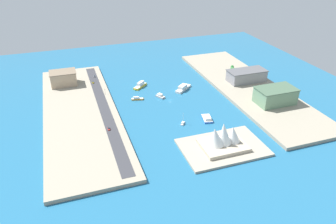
% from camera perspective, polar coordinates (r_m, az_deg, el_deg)
% --- Properties ---
extents(ground_plane, '(440.00, 440.00, 0.00)m').
position_cam_1_polar(ground_plane, '(349.32, 0.37, 2.11)').
color(ground_plane, '#23668E').
extents(quay_west, '(70.00, 240.00, 3.30)m').
position_cam_1_polar(quay_west, '(387.36, 13.76, 4.31)').
color(quay_west, '#9E937F').
rests_on(quay_west, ground_plane).
extents(quay_east, '(70.00, 240.00, 3.30)m').
position_cam_1_polar(quay_east, '(333.05, -15.20, -0.09)').
color(quay_east, '#9E937F').
rests_on(quay_east, ground_plane).
extents(peninsula_point, '(69.52, 46.77, 2.00)m').
position_cam_1_polar(peninsula_point, '(275.41, 9.62, -6.16)').
color(peninsula_point, '#A89E89').
rests_on(peninsula_point, ground_plane).
extents(road_strip, '(10.40, 228.00, 0.15)m').
position_cam_1_polar(road_strip, '(333.68, -11.25, 0.80)').
color(road_strip, '#38383D').
rests_on(road_strip, quay_east).
extents(ferry_white_commuter, '(24.03, 21.55, 6.14)m').
position_cam_1_polar(ferry_white_commuter, '(372.74, 2.68, 4.27)').
color(ferry_white_commuter, silver).
rests_on(ferry_white_commuter, ground_plane).
extents(catamaran_blue, '(11.41, 18.40, 4.31)m').
position_cam_1_polar(catamaran_blue, '(313.83, 6.91, -1.10)').
color(catamaran_blue, blue).
rests_on(catamaran_blue, ground_plane).
extents(sailboat_small_white, '(6.45, 7.13, 11.61)m').
position_cam_1_polar(sailboat_small_white, '(305.09, 2.63, -1.97)').
color(sailboat_small_white, white).
rests_on(sailboat_small_white, ground_plane).
extents(ferry_yellow_fast, '(18.92, 18.38, 6.07)m').
position_cam_1_polar(ferry_yellow_fast, '(380.76, -4.93, 4.72)').
color(ferry_yellow_fast, yellow).
rests_on(ferry_yellow_fast, ground_plane).
extents(yacht_sleek_gray, '(9.16, 12.26, 4.11)m').
position_cam_1_polar(yacht_sleek_gray, '(354.84, -1.36, 2.84)').
color(yacht_sleek_gray, '#999EA3').
rests_on(yacht_sleek_gray, ground_plane).
extents(water_taxi_orange, '(13.88, 6.82, 3.56)m').
position_cam_1_polar(water_taxi_orange, '(351.36, -5.46, 2.37)').
color(water_taxi_orange, orange).
rests_on(water_taxi_orange, ground_plane).
extents(terminal_long_green, '(40.30, 24.82, 16.63)m').
position_cam_1_polar(terminal_long_green, '(350.60, 18.39, 2.76)').
color(terminal_long_green, slate).
rests_on(terminal_long_green, quay_west).
extents(apartment_midrise_tan, '(29.62, 21.51, 16.03)m').
position_cam_1_polar(apartment_midrise_tan, '(394.69, -17.96, 5.71)').
color(apartment_midrise_tan, tan).
rests_on(apartment_midrise_tan, quay_east).
extents(warehouse_low_gray, '(45.45, 21.68, 13.74)m').
position_cam_1_polar(warehouse_low_gray, '(396.60, 13.68, 6.25)').
color(warehouse_low_gray, gray).
rests_on(warehouse_low_gray, quay_west).
extents(sedan_silver, '(2.05, 4.36, 1.54)m').
position_cam_1_polar(sedan_silver, '(409.39, -12.83, 6.16)').
color(sedan_silver, black).
rests_on(sedan_silver, road_strip).
extents(taxi_yellow_cab, '(2.07, 5.21, 1.40)m').
position_cam_1_polar(taxi_yellow_cab, '(392.83, -13.11, 5.14)').
color(taxi_yellow_cab, black).
rests_on(taxi_yellow_cab, road_strip).
extents(pickup_red, '(2.00, 5.21, 1.53)m').
position_cam_1_polar(pickup_red, '(295.32, -10.41, -2.88)').
color(pickup_red, black).
rests_on(pickup_red, road_strip).
extents(traffic_light_waterfront, '(0.36, 0.36, 6.50)m').
position_cam_1_polar(traffic_light_waterfront, '(359.41, -11.07, 3.70)').
color(traffic_light_waterfront, black).
rests_on(traffic_light_waterfront, quay_east).
extents(opera_landmark, '(37.22, 29.43, 23.18)m').
position_cam_1_polar(opera_landmark, '(270.04, 9.68, -4.57)').
color(opera_landmark, '#BCAD93').
rests_on(opera_landmark, peninsula_point).
extents(park_tree_cluster, '(11.91, 21.59, 10.08)m').
position_cam_1_polar(park_tree_cluster, '(413.67, 11.43, 7.30)').
color(park_tree_cluster, brown).
rests_on(park_tree_cluster, quay_west).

